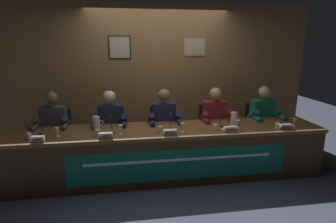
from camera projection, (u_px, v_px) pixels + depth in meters
ground_plane at (168, 175)px, 3.95m from camera, size 12.00×12.00×0.00m
wall_back_panelled at (158, 78)px, 4.87m from camera, size 5.69×0.14×2.60m
conference_table at (169, 146)px, 3.71m from camera, size 4.49×0.79×0.73m
chair_far_left at (58, 139)px, 4.16m from camera, size 0.44×0.44×0.92m
panelist_far_left at (53, 126)px, 3.90m from camera, size 0.51×0.48×1.24m
nameplate_far_left at (38, 139)px, 3.22m from camera, size 0.15×0.06×0.08m
juice_glass_far_left at (57, 130)px, 3.41m from camera, size 0.06×0.06×0.12m
water_cup_far_left at (29, 136)px, 3.33m from camera, size 0.06×0.06×0.08m
microphone_far_left at (41, 129)px, 3.49m from camera, size 0.06×0.17×0.22m
chair_left at (112, 136)px, 4.27m from camera, size 0.44×0.44×0.92m
panelist_left at (110, 124)px, 4.02m from camera, size 0.51×0.48×1.24m
nameplate_left at (106, 136)px, 3.35m from camera, size 0.18×0.06×0.08m
juice_glass_left at (121, 128)px, 3.51m from camera, size 0.06×0.06×0.12m
water_cup_left at (98, 133)px, 3.44m from camera, size 0.06×0.06×0.08m
microphone_left at (111, 127)px, 3.58m from camera, size 0.06×0.17×0.22m
chair_center at (163, 134)px, 4.39m from camera, size 0.44×0.44×0.92m
panelist_center at (165, 121)px, 4.13m from camera, size 0.51×0.48×1.24m
nameplate_center at (170, 132)px, 3.47m from camera, size 0.19×0.06×0.08m
juice_glass_center at (182, 126)px, 3.60m from camera, size 0.06×0.06×0.12m
water_cup_center at (160, 130)px, 3.58m from camera, size 0.06×0.06×0.08m
microphone_center at (171, 124)px, 3.71m from camera, size 0.06×0.17×0.22m
chair_right at (211, 132)px, 4.51m from camera, size 0.44×0.44×0.92m
panelist_right at (216, 119)px, 4.25m from camera, size 0.51×0.48×1.24m
nameplate_right at (231, 129)px, 3.61m from camera, size 0.19×0.06×0.08m
juice_glass_right at (237, 123)px, 3.74m from camera, size 0.06×0.06×0.12m
water_cup_right at (215, 128)px, 3.68m from camera, size 0.06×0.06×0.08m
microphone_right at (222, 122)px, 3.84m from camera, size 0.06×0.17×0.22m
chair_far_right at (257, 130)px, 4.63m from camera, size 0.44×0.44×0.92m
panelist_far_right at (264, 117)px, 4.37m from camera, size 0.51×0.48×1.24m
nameplate_far_right at (286, 127)px, 3.72m from camera, size 0.18×0.06×0.08m
juice_glass_far_right at (295, 121)px, 3.85m from camera, size 0.06×0.06×0.12m
water_cup_far_right at (277, 126)px, 3.76m from camera, size 0.06×0.06×0.08m
microphone_far_right at (279, 119)px, 3.99m from camera, size 0.06×0.17×0.22m
water_pitcher_left_side at (96, 123)px, 3.69m from camera, size 0.15×0.10×0.21m
water_pitcher_right_side at (234, 118)px, 3.93m from camera, size 0.15×0.10×0.21m
document_stack_right at (230, 129)px, 3.72m from camera, size 0.24×0.19×0.01m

